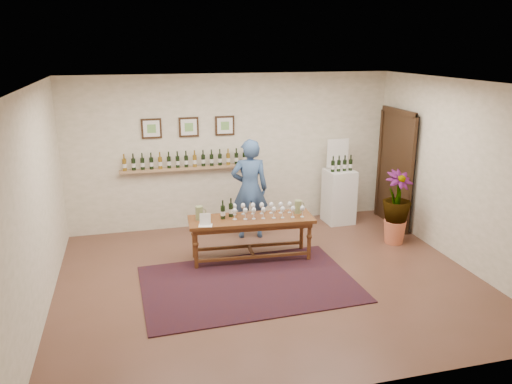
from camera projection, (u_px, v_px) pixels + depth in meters
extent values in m
plane|color=brown|center=(270.00, 279.00, 7.26)|extent=(6.00, 6.00, 0.00)
plane|color=#F0E3CC|center=(233.00, 151.00, 9.18)|extent=(6.00, 0.00, 6.00)
plane|color=#F0E3CC|center=(346.00, 260.00, 4.54)|extent=(6.00, 0.00, 6.00)
plane|color=#F0E3CC|center=(37.00, 204.00, 6.14)|extent=(0.00, 5.00, 5.00)
plane|color=#F0E3CC|center=(460.00, 174.00, 7.58)|extent=(0.00, 5.00, 5.00)
plane|color=white|center=(271.00, 83.00, 6.46)|extent=(6.00, 6.00, 0.00)
cube|color=tan|center=(191.00, 168.00, 8.98)|extent=(2.50, 0.16, 0.04)
cube|color=black|center=(397.00, 170.00, 9.24)|extent=(0.10, 1.00, 2.10)
cube|color=black|center=(395.00, 170.00, 9.23)|extent=(0.04, 1.12, 2.22)
cube|color=black|center=(151.00, 129.00, 8.68)|extent=(0.35, 0.03, 0.35)
cube|color=silver|center=(151.00, 129.00, 8.66)|extent=(0.28, 0.01, 0.28)
cube|color=#6DA552|center=(152.00, 129.00, 8.66)|extent=(0.15, 0.00, 0.15)
cube|color=black|center=(189.00, 127.00, 8.83)|extent=(0.35, 0.03, 0.35)
cube|color=silver|center=(189.00, 127.00, 8.81)|extent=(0.28, 0.01, 0.28)
cube|color=#6DA552|center=(189.00, 127.00, 8.81)|extent=(0.15, 0.00, 0.15)
cube|color=black|center=(225.00, 126.00, 8.99)|extent=(0.35, 0.03, 0.35)
cube|color=silver|center=(225.00, 126.00, 8.97)|extent=(0.28, 0.01, 0.28)
cube|color=#6DA552|center=(225.00, 126.00, 8.97)|extent=(0.15, 0.00, 0.15)
cube|color=#4B180D|center=(249.00, 284.00, 7.12)|extent=(3.06, 2.09, 0.02)
cube|color=#492312|center=(251.00, 219.00, 7.78)|extent=(1.99, 0.75, 0.05)
cube|color=#492312|center=(251.00, 223.00, 7.80)|extent=(1.87, 0.64, 0.09)
cylinder|color=#492312|center=(196.00, 249.00, 7.52)|extent=(0.07, 0.07, 0.64)
cylinder|color=#492312|center=(309.00, 241.00, 7.82)|extent=(0.07, 0.07, 0.64)
cylinder|color=#492312|center=(194.00, 239.00, 7.93)|extent=(0.07, 0.07, 0.64)
cylinder|color=#492312|center=(302.00, 231.00, 8.24)|extent=(0.07, 0.07, 0.64)
cube|color=#492312|center=(254.00, 257.00, 7.73)|extent=(1.77, 0.17, 0.04)
cube|color=#492312|center=(249.00, 246.00, 8.14)|extent=(1.77, 0.17, 0.04)
cube|color=#492312|center=(251.00, 251.00, 7.93)|extent=(0.08, 0.44, 0.04)
cube|color=silver|center=(205.00, 219.00, 7.43)|extent=(0.23, 0.19, 0.18)
cube|color=silver|center=(339.00, 196.00, 9.48)|extent=(0.53, 0.53, 1.02)
cube|color=silver|center=(338.00, 153.00, 9.40)|extent=(0.43, 0.04, 0.59)
cone|color=#C56341|center=(394.00, 232.00, 8.56)|extent=(0.38, 0.38, 0.40)
imported|color=#1A3415|center=(397.00, 201.00, 8.40)|extent=(0.66, 0.66, 0.69)
imported|color=#334F7A|center=(250.00, 189.00, 8.64)|extent=(0.69, 0.50, 1.76)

